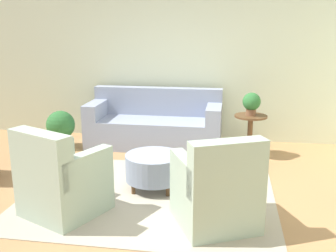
{
  "coord_description": "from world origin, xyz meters",
  "views": [
    {
      "loc": [
        0.93,
        -4.33,
        2.03
      ],
      "look_at": [
        0.15,
        0.55,
        0.75
      ],
      "focal_mm": 42.0,
      "sensor_mm": 36.0,
      "label": 1
    }
  ],
  "objects_px": {
    "armchair_right": "(217,192)",
    "potted_plant_on_side_table": "(252,103)",
    "side_table": "(250,128)",
    "couch": "(155,125)",
    "ottoman_table": "(154,167)",
    "potted_plant_floor": "(61,126)",
    "armchair_left": "(61,182)"
  },
  "relations": [
    {
      "from": "couch",
      "to": "armchair_right",
      "type": "bearing_deg",
      "value": -66.58
    },
    {
      "from": "side_table",
      "to": "couch",
      "type": "bearing_deg",
      "value": 169.22
    },
    {
      "from": "armchair_left",
      "to": "side_table",
      "type": "bearing_deg",
      "value": 48.56
    },
    {
      "from": "side_table",
      "to": "potted_plant_floor",
      "type": "xyz_separation_m",
      "value": [
        -3.14,
        -0.07,
        -0.08
      ]
    },
    {
      "from": "armchair_right",
      "to": "potted_plant_on_side_table",
      "type": "xyz_separation_m",
      "value": [
        0.42,
        2.39,
        0.47
      ]
    },
    {
      "from": "armchair_left",
      "to": "ottoman_table",
      "type": "distance_m",
      "value": 1.21
    },
    {
      "from": "side_table",
      "to": "potted_plant_on_side_table",
      "type": "distance_m",
      "value": 0.41
    },
    {
      "from": "armchair_right",
      "to": "potted_plant_on_side_table",
      "type": "distance_m",
      "value": 2.47
    },
    {
      "from": "ottoman_table",
      "to": "armchair_left",
      "type": "bearing_deg",
      "value": -135.46
    },
    {
      "from": "armchair_left",
      "to": "potted_plant_floor",
      "type": "relative_size",
      "value": 1.6
    },
    {
      "from": "armchair_left",
      "to": "armchair_right",
      "type": "height_order",
      "value": "same"
    },
    {
      "from": "couch",
      "to": "armchair_right",
      "type": "xyz_separation_m",
      "value": [
        1.16,
        -2.69,
        0.03
      ]
    },
    {
      "from": "couch",
      "to": "potted_plant_on_side_table",
      "type": "bearing_deg",
      "value": -10.78
    },
    {
      "from": "potted_plant_floor",
      "to": "armchair_left",
      "type": "bearing_deg",
      "value": -66.05
    },
    {
      "from": "armchair_left",
      "to": "potted_plant_on_side_table",
      "type": "relative_size",
      "value": 2.83
    },
    {
      "from": "couch",
      "to": "potted_plant_floor",
      "type": "bearing_deg",
      "value": -166.54
    },
    {
      "from": "armchair_right",
      "to": "ottoman_table",
      "type": "distance_m",
      "value": 1.18
    },
    {
      "from": "armchair_right",
      "to": "side_table",
      "type": "xyz_separation_m",
      "value": [
        0.42,
        2.39,
        0.06
      ]
    },
    {
      "from": "side_table",
      "to": "potted_plant_floor",
      "type": "distance_m",
      "value": 3.14
    },
    {
      "from": "couch",
      "to": "potted_plant_floor",
      "type": "distance_m",
      "value": 1.59
    },
    {
      "from": "couch",
      "to": "armchair_right",
      "type": "distance_m",
      "value": 2.93
    },
    {
      "from": "ottoman_table",
      "to": "potted_plant_floor",
      "type": "distance_m",
      "value": 2.4
    },
    {
      "from": "armchair_right",
      "to": "potted_plant_floor",
      "type": "xyz_separation_m",
      "value": [
        -2.71,
        2.32,
        -0.02
      ]
    },
    {
      "from": "armchair_right",
      "to": "side_table",
      "type": "height_order",
      "value": "armchair_right"
    },
    {
      "from": "potted_plant_floor",
      "to": "ottoman_table",
      "type": "bearing_deg",
      "value": -37.96
    },
    {
      "from": "potted_plant_on_side_table",
      "to": "armchair_left",
      "type": "bearing_deg",
      "value": -131.44
    },
    {
      "from": "potted_plant_on_side_table",
      "to": "armchair_right",
      "type": "bearing_deg",
      "value": -100.09
    },
    {
      "from": "armchair_right",
      "to": "ottoman_table",
      "type": "xyz_separation_m",
      "value": [
        -0.82,
        0.84,
        -0.09
      ]
    },
    {
      "from": "ottoman_table",
      "to": "potted_plant_on_side_table",
      "type": "bearing_deg",
      "value": 51.0
    },
    {
      "from": "potted_plant_on_side_table",
      "to": "side_table",
      "type": "bearing_deg",
      "value": 180.0
    },
    {
      "from": "couch",
      "to": "potted_plant_floor",
      "type": "xyz_separation_m",
      "value": [
        -1.55,
        -0.37,
        0.02
      ]
    },
    {
      "from": "armchair_right",
      "to": "potted_plant_on_side_table",
      "type": "bearing_deg",
      "value": 79.91
    }
  ]
}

